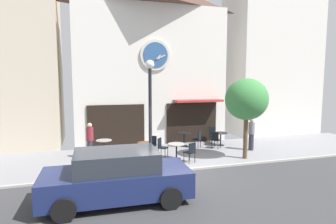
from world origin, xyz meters
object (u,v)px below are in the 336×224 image
object	(u,v)px
parked_car_navy	(117,177)
cafe_table_near_curb	(184,136)
cafe_table_center_right	(176,148)
cafe_chair_curbside	(152,144)
street_tree	(247,100)
cafe_table_near_door	(104,144)
cafe_table_center_left	(221,136)
cafe_chair_mid_row	(213,134)
pedestrian_maroon	(90,140)
cafe_table_rightmost	(145,148)
pedestrian_grey	(251,134)
cafe_chair_near_lamp	(198,138)
cafe_chair_facing_street	(191,151)
cafe_chair_by_entrance	(138,152)
cafe_chair_near_tree	(216,139)
cafe_chair_under_awning	(161,146)
street_lamp	(150,113)

from	to	relation	value
parked_car_navy	cafe_table_near_curb	bearing A→B (deg)	54.68
cafe_table_center_right	cafe_chair_curbside	distance (m)	1.45
street_tree	cafe_table_near_door	size ratio (longest dim) A/B	4.94
street_tree	cafe_table_center_left	bearing A→B (deg)	87.35
cafe_chair_mid_row	cafe_table_center_right	bearing A→B (deg)	-139.00
cafe_table_center_right	cafe_chair_mid_row	world-z (taller)	cafe_chair_mid_row
cafe_table_center_right	pedestrian_maroon	distance (m)	3.99
cafe_table_near_curb	cafe_chair_mid_row	bearing A→B (deg)	11.87
cafe_table_center_left	cafe_table_rightmost	bearing A→B (deg)	-162.52
pedestrian_grey	street_tree	bearing A→B (deg)	-131.74
street_tree	pedestrian_maroon	distance (m)	7.40
cafe_chair_mid_row	cafe_chair_near_lamp	world-z (taller)	same
cafe_table_rightmost	pedestrian_maroon	world-z (taller)	pedestrian_maroon
street_tree	cafe_table_near_door	xyz separation A→B (m)	(-6.23, 2.42, -2.19)
cafe_chair_facing_street	cafe_chair_near_lamp	distance (m)	2.85
cafe_table_near_curb	cafe_chair_by_entrance	distance (m)	4.00
cafe_chair_by_entrance	cafe_chair_near_tree	world-z (taller)	same
cafe_table_near_door	cafe_chair_near_lamp	xyz separation A→B (m)	(4.93, 0.13, -0.01)
cafe_chair_facing_street	pedestrian_maroon	xyz separation A→B (m)	(-4.20, 1.96, 0.33)
cafe_chair_under_awning	pedestrian_grey	size ratio (longest dim) A/B	0.54
cafe_chair_mid_row	cafe_chair_by_entrance	distance (m)	5.80
cafe_table_near_curb	street_tree	bearing A→B (deg)	-58.65
cafe_chair_facing_street	street_tree	bearing A→B (deg)	-1.14
street_tree	cafe_table_center_left	size ratio (longest dim) A/B	4.88
cafe_chair_curbside	cafe_chair_mid_row	bearing A→B (deg)	21.38
street_lamp	cafe_table_near_curb	world-z (taller)	street_lamp
cafe_chair_under_awning	cafe_chair_by_entrance	world-z (taller)	same
parked_car_navy	cafe_chair_mid_row	bearing A→B (deg)	46.22
pedestrian_maroon	cafe_chair_by_entrance	bearing A→B (deg)	-37.95
parked_car_navy	cafe_chair_under_awning	bearing A→B (deg)	59.59
cafe_chair_curbside	parked_car_navy	distance (m)	5.49
cafe_table_center_left	cafe_chair_under_awning	xyz separation A→B (m)	(-3.77, -1.34, 0.00)
pedestrian_grey	cafe_table_center_right	bearing A→B (deg)	-172.86
pedestrian_grey	cafe_chair_curbside	bearing A→B (deg)	172.96
cafe_chair_curbside	cafe_table_center_left	bearing A→B (deg)	10.56
cafe_table_near_door	cafe_table_center_left	distance (m)	6.36
cafe_chair_near_tree	cafe_table_center_right	bearing A→B (deg)	-152.72
cafe_chair_facing_street	pedestrian_maroon	bearing A→B (deg)	155.00
cafe_chair_mid_row	cafe_chair_near_tree	distance (m)	1.45
street_lamp	parked_car_navy	size ratio (longest dim) A/B	1.02
cafe_table_center_right	cafe_chair_by_entrance	distance (m)	1.84
cafe_chair_near_tree	parked_car_navy	distance (m)	7.77
pedestrian_grey	parked_car_navy	distance (m)	8.58
cafe_chair_facing_street	cafe_chair_under_awning	bearing A→B (deg)	126.76
cafe_table_near_curb	pedestrian_grey	distance (m)	3.54
cafe_chair_facing_street	cafe_chair_curbside	xyz separation A→B (m)	(-1.28, 1.88, 0.00)
street_lamp	cafe_chair_near_tree	distance (m)	4.80
cafe_table_center_left	cafe_chair_by_entrance	world-z (taller)	cafe_chair_by_entrance
cafe_chair_near_lamp	cafe_table_center_left	bearing A→B (deg)	5.75
street_lamp	cafe_table_center_right	xyz separation A→B (m)	(1.37, 0.64, -1.71)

